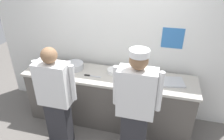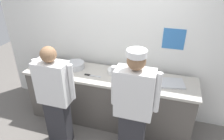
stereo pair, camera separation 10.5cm
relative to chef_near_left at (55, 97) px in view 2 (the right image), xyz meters
name	(u,v)px [view 2 (the right image)]	position (x,y,z in m)	size (l,w,h in m)	color
ground_plane	(102,133)	(0.56, 0.33, -0.85)	(9.00, 9.00, 0.00)	slate
wall_back	(116,42)	(0.57, 1.13, 0.46)	(4.33, 0.11, 2.61)	white
prep_counter	(108,98)	(0.56, 0.68, -0.39)	(2.76, 0.65, 0.92)	#56514C
chef_near_left	(55,97)	(0.00, 0.00, 0.00)	(0.59, 0.24, 1.60)	#2D2D33
chef_center	(133,108)	(1.11, 0.02, 0.06)	(0.61, 0.24, 1.69)	#2D2D33
plate_stack_front	(140,74)	(1.05, 0.79, 0.11)	(0.21, 0.21, 0.07)	white
plate_stack_rear	(115,71)	(0.65, 0.79, 0.10)	(0.25, 0.25, 0.06)	white
mixing_bowl_steel	(75,65)	(-0.05, 0.75, 0.12)	(0.31, 0.31, 0.10)	#B7BABF
sheet_tray	(166,83)	(1.46, 0.69, 0.08)	(0.51, 0.29, 0.02)	#B7BABF
squeeze_bottle_primary	(124,73)	(0.83, 0.66, 0.16)	(0.05, 0.05, 0.19)	#E5E066
squeeze_bottle_secondary	(47,61)	(-0.52, 0.66, 0.17)	(0.05, 0.05, 0.20)	orange
ramekin_red_sauce	(142,81)	(1.11, 0.62, 0.09)	(0.09, 0.09, 0.04)	white
ramekin_green_sauce	(49,70)	(-0.41, 0.53, 0.09)	(0.10, 0.10, 0.04)	white
deli_cup	(61,64)	(-0.30, 0.74, 0.12)	(0.09, 0.09, 0.10)	white
chefs_knife	(91,75)	(0.32, 0.58, 0.08)	(0.27, 0.03, 0.02)	#B7BABF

